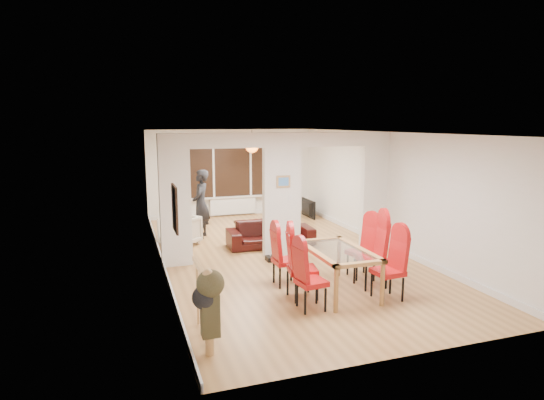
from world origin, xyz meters
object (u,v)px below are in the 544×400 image
dining_chair_ra (388,267)px  dining_chair_rb (371,253)px  person (201,204)px  dining_chair_lc (286,257)px  coffee_table (256,226)px  armchair (180,231)px  television (305,208)px  dining_chair_lb (303,264)px  bowl (264,220)px  dining_chair_la (311,277)px  sofa (271,233)px  dining_table (338,271)px  dining_chair_rc (361,249)px  bottle (264,215)px

dining_chair_ra → dining_chair_rb: 0.60m
dining_chair_rb → person: size_ratio=0.70×
dining_chair_lc → coffee_table: 4.12m
armchair → television: size_ratio=0.80×
dining_chair_ra → armchair: 5.13m
dining_chair_lb → armchair: bearing=121.9°
dining_chair_ra → bowl: 5.17m
dining_chair_la → sofa: (0.54, 3.62, -0.22)m
dining_chair_lc → armchair: 3.51m
television → dining_chair_ra: bearing=168.6°
bowl → dining_table: bearing=-92.1°
coffee_table → dining_chair_rb: bearing=-81.1°
coffee_table → bowl: (0.22, -0.03, 0.15)m
coffee_table → dining_table: bearing=-89.3°
dining_chair_lc → dining_chair_lb: bearing=-86.4°
sofa → television: (1.98, 2.69, -0.02)m
dining_chair_lb → bowl: 4.75m
dining_chair_la → dining_chair_lc: (-0.01, 1.11, -0.00)m
dining_chair_lb → dining_chair_ra: 1.36m
dining_table → dining_chair_lc: 0.93m
person → coffee_table: 1.67m
dining_table → dining_chair_rb: bearing=6.4°
dining_chair_lb → dining_chair_rb: (1.32, 0.12, 0.03)m
dining_chair_lb → television: bearing=78.0°
sofa → coffee_table: bearing=88.4°
armchair → bowl: bearing=69.7°
dining_chair_rc → bowl: (-0.58, 4.06, -0.26)m
dining_chair_lc → dining_chair_rb: 1.46m
dining_chair_rb → person: 4.82m
sofa → person: bearing=139.9°
dining_table → armchair: 4.36m
dining_chair_rb → television: (1.17, 5.73, -0.32)m
dining_chair_lc → armchair: size_ratio=1.36×
sofa → person: (-1.38, 1.24, 0.55)m
dining_chair_la → armchair: (-1.43, 4.31, -0.17)m
dining_chair_rb → television: bearing=89.7°
dining_chair_rc → television: bearing=64.4°
armchair → dining_table: bearing=-11.0°
dining_chair_ra → bowl: (-0.45, 5.15, -0.27)m
dining_chair_rc → person: bearing=107.1°
dining_chair_lb → dining_chair_lc: (-0.05, 0.65, -0.05)m
dining_chair_ra → bottle: size_ratio=3.73×
person → coffee_table: bearing=121.7°
dining_chair_lc → coffee_table: (0.65, 4.06, -0.39)m
dining_chair_lc → person: (-0.83, 3.75, 0.33)m
dining_chair_lb → dining_chair_lc: 0.65m
dining_chair_la → dining_chair_ra: size_ratio=0.94×
dining_chair_lb → television: size_ratio=1.20×
dining_chair_lb → dining_chair_rb: 1.32m
dining_chair_la → person: size_ratio=0.61×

